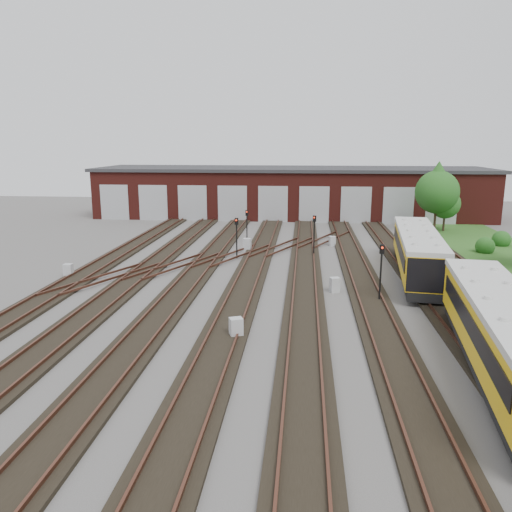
{
  "coord_description": "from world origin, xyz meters",
  "views": [
    {
      "loc": [
        1.88,
        -26.71,
        9.49
      ],
      "look_at": [
        -1.34,
        6.13,
        2.0
      ],
      "focal_mm": 35.0,
      "sensor_mm": 36.0,
      "label": 1
    }
  ],
  "objects": [
    {
      "name": "ground",
      "position": [
        0.0,
        0.0,
        0.0
      ],
      "size": [
        120.0,
        120.0,
        0.0
      ],
      "primitive_type": "plane",
      "color": "#4B4845",
      "rests_on": "ground"
    },
    {
      "name": "track_network",
      "position": [
        -0.17,
        0.59,
        0.11
      ],
      "size": [
        30.4,
        70.0,
        0.33
      ],
      "color": "black",
      "rests_on": "ground"
    },
    {
      "name": "maintenance_shed",
      "position": [
        -0.01,
        39.97,
        3.2
      ],
      "size": [
        51.0,
        12.5,
        6.35
      ],
      "color": "#511914",
      "rests_on": "ground"
    },
    {
      "name": "metro_train",
      "position": [
        10.0,
        -6.78,
        1.88
      ],
      "size": [
        4.39,
        46.83,
        3.02
      ],
      "rotation": [
        0.0,
        0.0,
        -0.12
      ],
      "color": "black",
      "rests_on": "ground"
    },
    {
      "name": "signal_mast_0",
      "position": [
        -3.73,
        13.91,
        2.2
      ],
      "size": [
        0.3,
        0.28,
        3.42
      ],
      "rotation": [
        0.0,
        0.0,
        -0.08
      ],
      "color": "black",
      "rests_on": "ground"
    },
    {
      "name": "signal_mast_1",
      "position": [
        -3.59,
        20.1,
        2.09
      ],
      "size": [
        0.27,
        0.25,
        3.26
      ],
      "rotation": [
        0.0,
        0.0,
        -0.03
      ],
      "color": "black",
      "rests_on": "ground"
    },
    {
      "name": "signal_mast_2",
      "position": [
        2.72,
        15.06,
        2.26
      ],
      "size": [
        0.3,
        0.28,
        3.55
      ],
      "rotation": [
        0.0,
        0.0,
        -0.3
      ],
      "color": "black",
      "rests_on": "ground"
    },
    {
      "name": "signal_mast_3",
      "position": [
        6.54,
        3.0,
        2.28
      ],
      "size": [
        0.29,
        0.27,
        3.58
      ],
      "rotation": [
        0.0,
        0.0,
        -0.06
      ],
      "color": "black",
      "rests_on": "ground"
    },
    {
      "name": "relay_cabinet_0",
      "position": [
        -15.0,
        6.61,
        0.5
      ],
      "size": [
        0.61,
        0.51,
        0.99
      ],
      "primitive_type": "cube",
      "rotation": [
        0.0,
        0.0,
        0.03
      ],
      "color": "#B5B8BB",
      "rests_on": "ground"
    },
    {
      "name": "relay_cabinet_1",
      "position": [
        -3.2,
        16.87,
        0.57
      ],
      "size": [
        0.74,
        0.64,
        1.14
      ],
      "primitive_type": "cube",
      "rotation": [
        0.0,
        0.0,
        -0.11
      ],
      "color": "#B5B8BB",
      "rests_on": "ground"
    },
    {
      "name": "relay_cabinet_2",
      "position": [
        -1.38,
        -3.59,
        0.52
      ],
      "size": [
        0.78,
        0.73,
        1.04
      ],
      "primitive_type": "cube",
      "rotation": [
        0.0,
        0.0,
        0.41
      ],
      "color": "#B5B8BB",
      "rests_on": "ground"
    },
    {
      "name": "relay_cabinet_3",
      "position": [
        4.54,
        19.93,
        0.45
      ],
      "size": [
        0.66,
        0.61,
        0.91
      ],
      "primitive_type": "cube",
      "rotation": [
        0.0,
        0.0,
        0.33
      ],
      "color": "#B5B8BB",
      "rests_on": "ground"
    },
    {
      "name": "relay_cabinet_4",
      "position": [
        3.93,
        4.81,
        0.49
      ],
      "size": [
        0.72,
        0.66,
        0.98
      ],
      "primitive_type": "cube",
      "rotation": [
        0.0,
        0.0,
        0.35
      ],
      "color": "#B5B8BB",
      "rests_on": "ground"
    },
    {
      "name": "tree_0",
      "position": [
        16.0,
        28.62,
        4.92
      ],
      "size": [
        4.62,
        4.62,
        7.65
      ],
      "color": "#312116",
      "rests_on": "ground"
    },
    {
      "name": "tree_1",
      "position": [
        17.12,
        29.18,
        3.42
      ],
      "size": [
        3.21,
        3.21,
        5.32
      ],
      "color": "#312116",
      "rests_on": "ground"
    },
    {
      "name": "bush_1",
      "position": [
        17.82,
        18.14,
        0.83
      ],
      "size": [
        1.66,
        1.66,
        1.66
      ],
      "primitive_type": "sphere",
      "color": "#1A4B15",
      "rests_on": "ground"
    },
    {
      "name": "bush_2",
      "position": [
        20.42,
        21.49,
        0.85
      ],
      "size": [
        1.69,
        1.69,
        1.69
      ],
      "primitive_type": "sphere",
      "color": "#1A4B15",
      "rests_on": "ground"
    }
  ]
}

